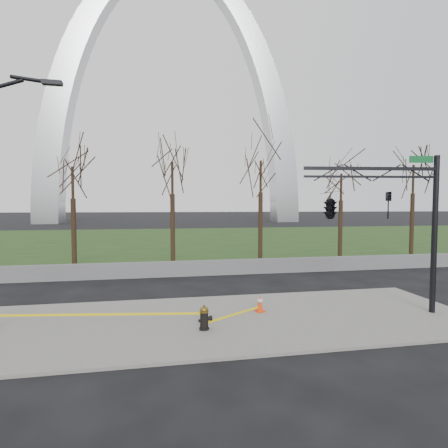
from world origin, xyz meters
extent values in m
plane|color=black|center=(0.00, 0.00, 0.00)|extent=(500.00, 500.00, 0.00)
cube|color=slate|center=(0.00, 0.00, 0.05)|extent=(18.00, 6.00, 0.10)
cube|color=#223814|center=(0.00, 30.00, 0.03)|extent=(120.00, 40.00, 0.06)
cube|color=#59595B|center=(0.00, 8.00, 0.45)|extent=(60.00, 0.30, 0.90)
cylinder|color=black|center=(-0.97, -0.91, 0.13)|extent=(0.33, 0.33, 0.06)
cylinder|color=black|center=(-0.97, -0.91, 0.39)|extent=(0.25, 0.25, 0.58)
cylinder|color=black|center=(-0.77, -0.85, 0.44)|extent=(0.23, 0.20, 0.15)
cylinder|color=black|center=(-1.11, -0.95, 0.41)|extent=(0.12, 0.12, 0.10)
cylinder|color=brown|center=(-0.97, -0.91, 0.70)|extent=(0.29, 0.29, 0.06)
ellipsoid|color=brown|center=(-0.97, -0.91, 0.76)|extent=(0.27, 0.27, 0.20)
cylinder|color=brown|center=(-0.97, -0.91, 0.87)|extent=(0.06, 0.06, 0.08)
cube|color=red|center=(1.34, 0.54, 0.12)|extent=(0.40, 0.40, 0.04)
cone|color=red|center=(1.34, 0.54, 0.43)|extent=(0.25, 0.25, 0.59)
cylinder|color=white|center=(1.34, 0.54, 0.54)|extent=(0.19, 0.19, 0.09)
cylinder|color=black|center=(-7.15, 0.08, 7.85)|extent=(1.27, 0.16, 0.56)
cylinder|color=black|center=(-6.30, 0.10, 8.10)|extent=(1.21, 0.15, 0.22)
cube|color=black|center=(-5.70, 0.12, 8.05)|extent=(0.61, 0.24, 0.14)
cylinder|color=black|center=(7.76, -0.66, 3.00)|extent=(0.20, 0.20, 6.00)
cube|color=black|center=(5.28, -0.35, 5.50)|extent=(4.98, 0.74, 0.12)
cube|color=black|center=(5.28, -0.35, 5.20)|extent=(4.97, 0.70, 0.08)
cube|color=#0C5926|center=(7.16, -0.58, 5.85)|extent=(0.90, 0.15, 0.25)
imported|color=black|center=(5.97, -0.43, 4.15)|extent=(0.19, 0.22, 1.00)
imported|color=black|center=(3.79, -0.16, 4.15)|extent=(0.83, 2.53, 1.00)
cube|color=yellow|center=(-4.33, -0.42, 0.63)|extent=(6.73, 0.98, 0.08)
cube|color=yellow|center=(0.19, -0.18, 0.29)|extent=(2.31, 1.45, 0.08)
camera|label=1|loc=(-2.19, -11.44, 4.10)|focal=26.54mm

